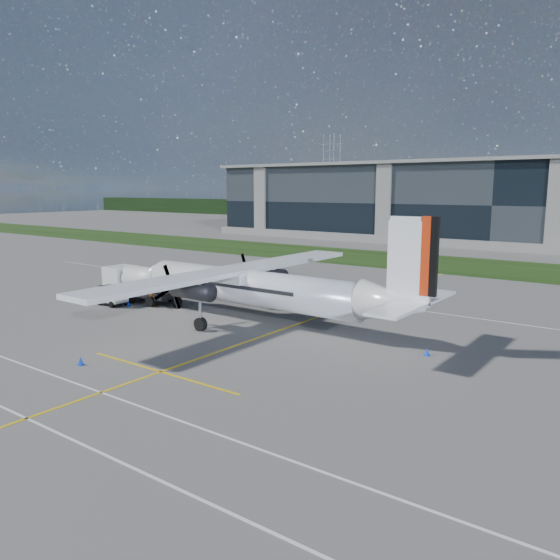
{
  "coord_description": "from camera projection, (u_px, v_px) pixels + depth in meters",
  "views": [
    {
      "loc": [
        26.33,
        -26.05,
        10.41
      ],
      "look_at": [
        1.53,
        7.55,
        3.37
      ],
      "focal_mm": 35.0,
      "sensor_mm": 36.0,
      "label": 1
    }
  ],
  "objects": [
    {
      "name": "terminal_building",
      "position": [
        507.0,
        204.0,
        100.05
      ],
      "size": [
        120.0,
        20.0,
        15.0
      ],
      "primitive_type": "cube",
      "color": "black",
      "rests_on": "ground"
    },
    {
      "name": "ground",
      "position": [
        421.0,
        271.0,
        69.56
      ],
      "size": [
        400.0,
        400.0,
        0.0
      ],
      "primitive_type": "plane",
      "color": "#595755",
      "rests_on": "ground"
    },
    {
      "name": "safety_cone_nose_stbd",
      "position": [
        161.0,
        297.0,
        51.55
      ],
      "size": [
        0.36,
        0.36,
        0.5
      ],
      "primitive_type": "cone",
      "color": "#0B35C3",
      "rests_on": "ground"
    },
    {
      "name": "turboprop_aircraft",
      "position": [
        260.0,
        268.0,
        41.95
      ],
      "size": [
        28.02,
        29.06,
        8.72
      ],
      "primitive_type": null,
      "color": "white",
      "rests_on": "ground"
    },
    {
      "name": "grass_strip",
      "position": [
        443.0,
        264.0,
        75.9
      ],
      "size": [
        400.0,
        18.0,
        0.04
      ],
      "primitive_type": "cube",
      "color": "black",
      "rests_on": "ground"
    },
    {
      "name": "pylon_west",
      "position": [
        331.0,
        176.0,
        201.18
      ],
      "size": [
        9.0,
        4.6,
        30.0
      ],
      "primitive_type": null,
      "color": "gray",
      "rests_on": "ground"
    },
    {
      "name": "ground_crew_person",
      "position": [
        153.0,
        296.0,
        48.36
      ],
      "size": [
        0.83,
        0.96,
        1.97
      ],
      "primitive_type": "imported",
      "rotation": [
        0.0,
        0.0,
        1.18
      ],
      "color": "#F25907",
      "rests_on": "ground"
    },
    {
      "name": "safety_cone_tail",
      "position": [
        427.0,
        352.0,
        34.32
      ],
      "size": [
        0.36,
        0.36,
        0.5
      ],
      "primitive_type": "cone",
      "color": "#0B35C3",
      "rests_on": "ground"
    },
    {
      "name": "safety_cone_nose_port",
      "position": [
        129.0,
        304.0,
        48.63
      ],
      "size": [
        0.36,
        0.36,
        0.5
      ],
      "primitive_type": "cone",
      "color": "#0B35C3",
      "rests_on": "ground"
    },
    {
      "name": "safety_cone_portwing",
      "position": [
        81.0,
        361.0,
        32.47
      ],
      "size": [
        0.36,
        0.36,
        0.5
      ],
      "primitive_type": "cone",
      "color": "#0B35C3",
      "rests_on": "ground"
    },
    {
      "name": "yellow_taxiway_centerline",
      "position": [
        313.0,
        319.0,
        44.0
      ],
      "size": [
        0.2,
        70.0,
        0.01
      ],
      "primitive_type": "cube",
      "color": "yellow",
      "rests_on": "ground"
    },
    {
      "name": "fuel_tanker_truck",
      "position": [
        136.0,
        283.0,
        51.19
      ],
      "size": [
        8.66,
        2.81,
        3.25
      ],
      "primitive_type": null,
      "color": "silver",
      "rests_on": "ground"
    },
    {
      "name": "baggage_tug",
      "position": [
        112.0,
        296.0,
        49.08
      ],
      "size": [
        2.81,
        1.69,
        1.69
      ],
      "primitive_type": null,
      "color": "silver",
      "rests_on": "ground"
    },
    {
      "name": "safety_cone_stbdwing",
      "position": [
        322.0,
        289.0,
        55.41
      ],
      "size": [
        0.36,
        0.36,
        0.5
      ],
      "primitive_type": "cone",
      "color": "#0B35C3",
      "rests_on": "ground"
    }
  ]
}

